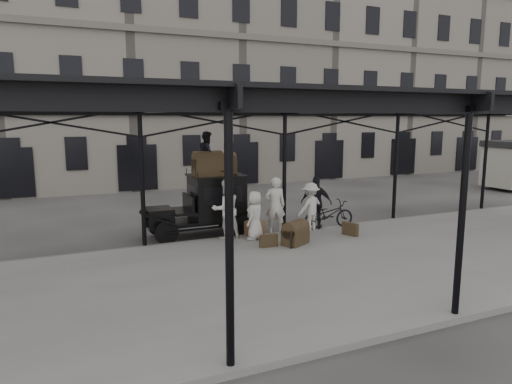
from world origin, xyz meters
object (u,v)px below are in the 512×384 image
(porter_left, at_px, (275,205))
(bicycle, at_px, (329,214))
(taxi, at_px, (208,202))
(steamer_trunk_roof_near, at_px, (208,166))
(porter_official, at_px, (316,202))
(steamer_trunk_platform, at_px, (295,234))

(porter_left, xyz_separation_m, bicycle, (2.10, -0.19, -0.48))
(taxi, distance_m, steamer_trunk_roof_near, 1.37)
(porter_left, distance_m, porter_official, 1.68)
(steamer_trunk_platform, bearing_deg, taxi, 95.88)
(taxi, relative_size, porter_left, 1.83)
(taxi, distance_m, bicycle, 4.44)
(porter_official, bearing_deg, bicycle, -163.56)
(porter_left, relative_size, steamer_trunk_platform, 2.23)
(taxi, relative_size, bicycle, 1.84)
(taxi, bearing_deg, steamer_trunk_roof_near, -108.07)
(porter_official, distance_m, bicycle, 0.64)
(porter_official, bearing_deg, steamer_trunk_platform, 83.94)
(taxi, height_order, bicycle, taxi)
(porter_official, xyz_separation_m, bicycle, (0.42, -0.19, -0.45))
(taxi, height_order, steamer_trunk_roof_near, steamer_trunk_roof_near)
(porter_left, bearing_deg, bicycle, -168.93)
(taxi, relative_size, steamer_trunk_roof_near, 3.67)
(porter_official, xyz_separation_m, steamer_trunk_roof_near, (-3.83, 0.97, 1.43))
(porter_left, distance_m, steamer_trunk_roof_near, 2.74)
(bicycle, height_order, steamer_trunk_roof_near, steamer_trunk_roof_near)
(taxi, height_order, porter_left, taxi)
(steamer_trunk_platform, bearing_deg, porter_left, 58.31)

